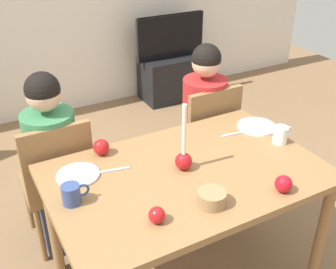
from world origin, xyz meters
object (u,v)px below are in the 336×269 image
plate_left (78,175)px  plate_right (257,126)px  person_right_child (203,127)px  tv_stand (170,78)px  dining_table (186,185)px  chair_right (205,136)px  person_left_child (55,167)px  candle_centerpiece (183,157)px  apple_near_candle (157,215)px  apple_by_left_plate (283,184)px  bowl_walnuts (212,198)px  chair_left (58,178)px  mug_left (72,194)px  apple_by_right_mug (101,147)px  mug_right (281,135)px  tv (170,36)px

plate_left → plate_right: (1.12, -0.03, 0.00)m
person_right_child → tv_stand: 1.81m
dining_table → chair_right: chair_right is taller
person_left_child → plate_left: (0.03, -0.41, 0.19)m
candle_centerpiece → apple_near_candle: (-0.31, -0.30, -0.04)m
person_left_child → plate_left: size_ratio=5.41×
plate_left → apple_near_candle: apple_near_candle is taller
tv_stand → apple_by_left_plate: (-0.86, -2.66, 0.55)m
candle_centerpiece → chair_right: bearing=47.5°
plate_left → bowl_walnuts: bearing=-47.4°
dining_table → apple_by_left_plate: size_ratio=16.57×
chair_left → mug_left: size_ratio=6.86×
person_left_child → apple_by_right_mug: (0.21, -0.27, 0.23)m
apple_near_candle → apple_by_left_plate: bearing=-8.6°
plate_right → chair_right: bearing=103.7°
person_left_child → plate_right: size_ratio=4.98×
person_right_child → apple_by_right_mug: 0.92m
plate_left → bowl_walnuts: (0.47, -0.51, 0.03)m
mug_right → chair_left: bearing=152.1°
person_right_child → mug_left: (-1.11, -0.60, 0.23)m
mug_right → apple_by_right_mug: 1.02m
bowl_walnuts → tv: bearing=64.8°
person_left_child → candle_centerpiece: 0.84m
apple_by_left_plate → candle_centerpiece: bearing=129.2°
dining_table → chair_left: 0.82m
dining_table → candle_centerpiece: candle_centerpiece is taller
dining_table → mug_left: 0.60m
mug_left → chair_left: bearing=84.5°
apple_by_left_plate → tv_stand: bearing=72.1°
tv → apple_by_left_plate: (-0.86, -2.66, 0.08)m
tv → apple_by_right_mug: size_ratio=8.88×
bowl_walnuts → apple_near_candle: size_ratio=1.79×
plate_left → tv: bearing=51.0°
person_right_child → bowl_walnuts: size_ratio=8.77×
chair_right → apple_near_candle: size_ratio=12.07×
mug_left → mug_right: size_ratio=1.02×
dining_table → plate_right: size_ratio=5.95×
dining_table → apple_near_candle: bearing=-139.4°
tv_stand → apple_near_candle: bearing=-120.1°
chair_left → apple_near_candle: (0.22, -0.87, 0.28)m
tv → mug_left: tv is taller
dining_table → plate_left: size_ratio=6.46×
person_right_child → mug_right: bearing=-81.2°
chair_right → candle_centerpiece: candle_centerpiece is taller
mug_left → apple_by_right_mug: bearing=51.4°
tv_stand → apple_by_left_plate: bearing=-107.9°
candle_centerpiece → plate_left: bearing=158.4°
chair_right → tv_stand: chair_right is taller
bowl_walnuts → apple_by_left_plate: 0.36m
candle_centerpiece → bowl_walnuts: 0.31m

